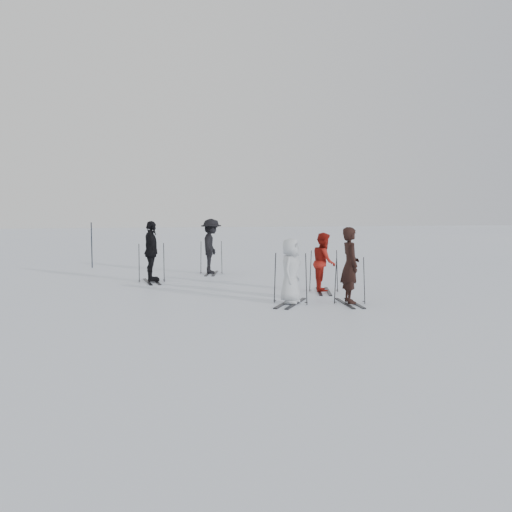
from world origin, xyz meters
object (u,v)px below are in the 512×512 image
Objects in this scene: skier_near_dark at (350,266)px; skier_red at (324,263)px; skier_uphill_left at (151,252)px; skier_grey at (291,272)px; skier_uphill_far at (211,247)px; piste_marker at (92,245)px.

skier_red is at bearing 4.14° from skier_near_dark.
skier_uphill_left is (-4.76, 3.39, 0.15)m from skier_red.
skier_uphill_left is at bearing 63.56° from skier_grey.
skier_uphill_far is at bearing 40.40° from skier_red.
piste_marker reaches higher than skier_red.
skier_red is 0.91× the size of piste_marker.
skier_near_dark is at bearing -71.23° from skier_grey.
skier_grey is at bearing -158.12° from skier_uphill_far.
skier_uphill_left is 5.61m from piste_marker.
skier_grey is 0.88× the size of piste_marker.
piste_marker is at bearing 68.18° from skier_uphill_far.
skier_uphill_left reaches higher than skier_grey.
skier_red is 5.84m from skier_uphill_left.
skier_near_dark reaches higher than skier_grey.
skier_red is at bearing -51.09° from piste_marker.
skier_near_dark is 1.13× the size of skier_red.
skier_grey is at bearing -152.95° from skier_uphill_left.
skier_near_dark is 7.85m from skier_uphill_far.
skier_uphill_far is at bearing 23.96° from skier_near_dark.
skier_uphill_far is (-2.41, 7.47, 0.05)m from skier_near_dark.
skier_red is 5.88m from skier_uphill_far.
skier_grey is 11.68m from piste_marker.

